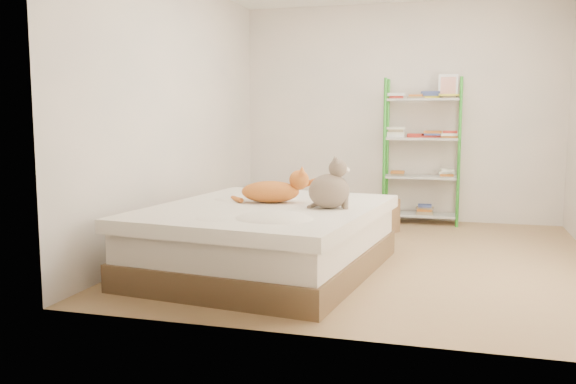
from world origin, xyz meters
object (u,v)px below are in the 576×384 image
(grey_cat, at_px, (329,184))
(white_bin, at_px, (263,201))
(shelf_unit, at_px, (423,145))
(cardboard_box, at_px, (370,215))
(bed, at_px, (266,238))
(orange_cat, at_px, (270,189))

(grey_cat, bearing_deg, white_bin, 8.64)
(shelf_unit, relative_size, cardboard_box, 2.69)
(grey_cat, height_order, white_bin, grey_cat)
(white_bin, bearing_deg, bed, -71.48)
(orange_cat, bearing_deg, bed, -96.34)
(shelf_unit, distance_m, cardboard_box, 1.15)
(orange_cat, relative_size, cardboard_box, 0.89)
(bed, distance_m, grey_cat, 0.70)
(grey_cat, distance_m, shelf_unit, 2.70)
(bed, height_order, white_bin, bed)
(orange_cat, height_order, grey_cat, grey_cat)
(orange_cat, relative_size, shelf_unit, 0.33)
(bed, height_order, orange_cat, orange_cat)
(shelf_unit, bearing_deg, cardboard_box, -124.70)
(grey_cat, bearing_deg, orange_cat, 51.45)
(bed, distance_m, cardboard_box, 1.99)
(grey_cat, relative_size, white_bin, 1.01)
(orange_cat, bearing_deg, shelf_unit, 52.58)
(orange_cat, bearing_deg, grey_cat, -32.06)
(white_bin, bearing_deg, cardboard_box, -25.58)
(bed, xyz_separation_m, cardboard_box, (0.58, 1.90, -0.08))
(cardboard_box, bearing_deg, white_bin, 174.79)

